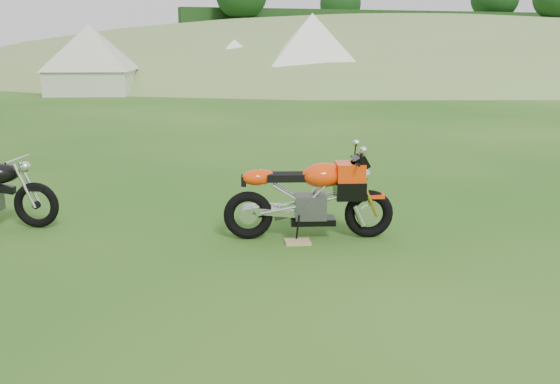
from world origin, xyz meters
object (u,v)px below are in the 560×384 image
object	(u,v)px
sport_motorcycle	(309,191)
caravan	(391,63)
tent_left	(91,60)
tent_right	(312,54)
plywood_board	(298,242)
tent_mid	(235,61)

from	to	relation	value
sport_motorcycle	caravan	bearing A→B (deg)	75.55
tent_left	caravan	distance (m)	13.71
tent_right	plywood_board	bearing A→B (deg)	-95.88
plywood_board	tent_mid	size ratio (longest dim) A/B	0.10
tent_left	caravan	world-z (taller)	tent_left
caravan	tent_right	bearing A→B (deg)	-158.93
plywood_board	caravan	size ratio (longest dim) A/B	0.06
tent_left	tent_mid	xyz separation A→B (m)	(6.38, 2.21, -0.18)
sport_motorcycle	caravan	world-z (taller)	caravan
tent_right	tent_mid	bearing A→B (deg)	149.84
plywood_board	caravan	world-z (taller)	caravan
tent_right	caravan	world-z (taller)	tent_right
tent_mid	tent_right	world-z (taller)	tent_right
tent_left	tent_mid	size ratio (longest dim) A/B	1.16
sport_motorcycle	tent_right	distance (m)	20.77
plywood_board	caravan	distance (m)	24.35
tent_mid	tent_right	bearing A→B (deg)	-37.28
tent_mid	plywood_board	bearing A→B (deg)	-94.11
plywood_board	tent_left	size ratio (longest dim) A/B	0.09
tent_left	caravan	bearing A→B (deg)	18.91
tent_right	sport_motorcycle	bearing A→B (deg)	-95.57
sport_motorcycle	tent_mid	world-z (taller)	tent_mid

